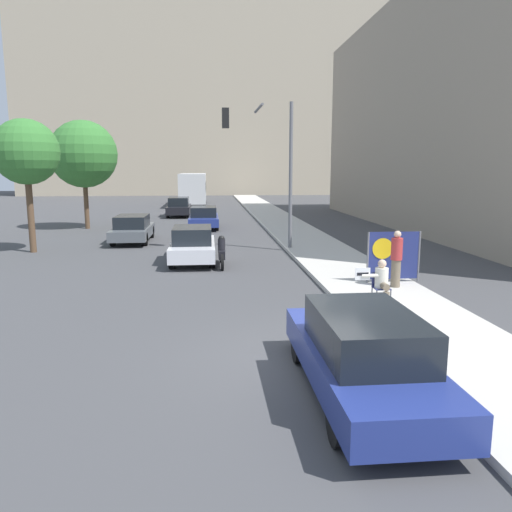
# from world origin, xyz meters

# --- Properties ---
(ground_plane) EXTENTS (160.00, 160.00, 0.00)m
(ground_plane) POSITION_xyz_m (0.00, 0.00, 0.00)
(ground_plane) COLOR #444447
(sidewalk_curb) EXTENTS (3.00, 90.00, 0.15)m
(sidewalk_curb) POSITION_xyz_m (3.08, 15.00, 0.08)
(sidewalk_curb) COLOR beige
(sidewalk_curb) RESTS_ON ground_plane
(building_backdrop_far) EXTENTS (52.00, 12.00, 41.31)m
(building_backdrop_far) POSITION_xyz_m (-2.00, 67.90, 20.65)
(building_backdrop_far) COLOR tan
(building_backdrop_far) RESTS_ON ground_plane
(building_backdrop_right) EXTENTS (10.00, 32.00, 13.95)m
(building_backdrop_right) POSITION_xyz_m (14.50, 21.09, 6.98)
(building_backdrop_right) COLOR gray
(building_backdrop_right) RESTS_ON ground_plane
(seated_protester) EXTENTS (0.93, 0.77, 1.22)m
(seated_protester) POSITION_xyz_m (2.53, 3.13, 0.81)
(seated_protester) COLOR #474C56
(seated_protester) RESTS_ON sidewalk_curb
(jogger_on_sidewalk) EXTENTS (0.34, 0.34, 1.71)m
(jogger_on_sidewalk) POSITION_xyz_m (3.70, 5.21, 1.02)
(jogger_on_sidewalk) COLOR #756651
(jogger_on_sidewalk) RESTS_ON sidewalk_curb
(protest_banner) EXTENTS (1.71, 0.06, 1.59)m
(protest_banner) POSITION_xyz_m (3.85, 5.86, 1.00)
(protest_banner) COLOR slate
(protest_banner) RESTS_ON sidewalk_curb
(traffic_light_pole) EXTENTS (3.10, 2.87, 6.39)m
(traffic_light_pole) POSITION_xyz_m (0.77, 13.14, 4.43)
(traffic_light_pole) COLOR slate
(traffic_light_pole) RESTS_ON sidewalk_curb
(parked_car_curbside) EXTENTS (1.71, 4.74, 1.45)m
(parked_car_curbside) POSITION_xyz_m (0.56, -1.56, 0.72)
(parked_car_curbside) COLOR navy
(parked_car_curbside) RESTS_ON ground_plane
(car_on_road_nearest) EXTENTS (1.72, 4.21, 1.43)m
(car_on_road_nearest) POSITION_xyz_m (-2.52, 10.70, 0.71)
(car_on_road_nearest) COLOR silver
(car_on_road_nearest) RESTS_ON ground_plane
(car_on_road_midblock) EXTENTS (1.75, 4.62, 1.37)m
(car_on_road_midblock) POSITION_xyz_m (-5.72, 16.64, 0.69)
(car_on_road_midblock) COLOR #565B60
(car_on_road_midblock) RESTS_ON ground_plane
(car_on_road_distant) EXTENTS (1.80, 4.54, 1.36)m
(car_on_road_distant) POSITION_xyz_m (-2.17, 22.26, 0.69)
(car_on_road_distant) COLOR navy
(car_on_road_distant) RESTS_ON ground_plane
(car_on_road_far_lane) EXTENTS (1.76, 4.62, 1.49)m
(car_on_road_far_lane) POSITION_xyz_m (-4.16, 30.53, 0.74)
(car_on_road_far_lane) COLOR black
(car_on_road_far_lane) RESTS_ON ground_plane
(city_bus_on_road) EXTENTS (2.53, 10.45, 3.22)m
(city_bus_on_road) POSITION_xyz_m (-3.35, 42.34, 1.85)
(city_bus_on_road) COLOR silver
(city_bus_on_road) RESTS_ON ground_plane
(motorcycle_on_road) EXTENTS (0.28, 2.24, 1.19)m
(motorcycle_on_road) POSITION_xyz_m (-1.40, 9.73, 0.52)
(motorcycle_on_road) COLOR black
(motorcycle_on_road) RESTS_ON ground_plane
(street_tree_near_curb) EXTENTS (2.82, 2.82, 5.81)m
(street_tree_near_curb) POSITION_xyz_m (-9.69, 13.80, 4.36)
(street_tree_near_curb) COLOR brown
(street_tree_near_curb) RESTS_ON ground_plane
(street_tree_midblock) EXTENTS (4.07, 4.07, 6.59)m
(street_tree_midblock) POSITION_xyz_m (-9.40, 22.79, 4.55)
(street_tree_midblock) COLOR brown
(street_tree_midblock) RESTS_ON ground_plane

